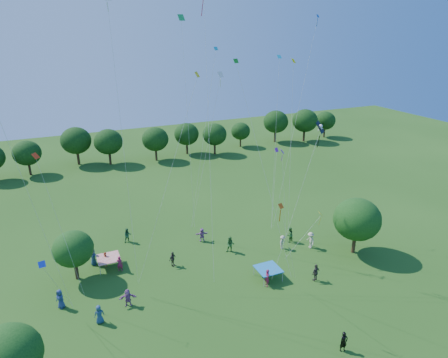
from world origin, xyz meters
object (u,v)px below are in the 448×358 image
tent_red_stripe (109,258)px  pirate_kite (319,131)px  near_tree_north (73,249)px  tent_blue (268,269)px  near_tree_west (7,357)px  near_tree_east (357,219)px  red_high_kite (205,33)px  man_in_black (344,342)px

tent_red_stripe → pirate_kite: pirate_kite is taller
near_tree_north → tent_blue: bearing=-23.6°
near_tree_west → pirate_kite: pirate_kite is taller
near_tree_east → red_high_kite: (-14.23, 6.11, 18.20)m
near_tree_north → near_tree_east: (27.49, -6.87, 0.65)m
near_tree_north → pirate_kite: (21.36, -7.29, 10.79)m
near_tree_west → man_in_black: bearing=-12.9°
man_in_black → red_high_kite: bearing=109.6°
tent_blue → near_tree_north: bearing=156.4°
near_tree_east → near_tree_north: bearing=166.0°
near_tree_west → man_in_black: 22.81m
near_tree_west → man_in_black: size_ratio=3.37×
red_high_kite → near_tree_east: bearing=-23.2°
man_in_black → near_tree_west: bearing=173.2°
tent_red_stripe → man_in_black: bearing=-52.3°
near_tree_west → near_tree_north: (4.74, 12.57, -0.42)m
tent_red_stripe → near_tree_east: bearing=-17.4°
red_high_kite → near_tree_north: bearing=176.7°
red_high_kite → tent_red_stripe: bearing=171.3°
near_tree_west → red_high_kite: bearing=33.3°
tent_blue → man_in_black: 10.31m
near_tree_west → pirate_kite: (26.10, 5.28, 10.37)m
near_tree_east → tent_red_stripe: (-24.37, 7.65, -2.89)m
tent_red_stripe → man_in_black: 23.24m
near_tree_east → tent_red_stripe: size_ratio=2.79×
near_tree_north → red_high_kite: red_high_kite is taller
man_in_black → red_high_kite: size_ratio=0.06×
near_tree_west → tent_red_stripe: near_tree_west is taller
tent_red_stripe → red_high_kite: (10.14, -1.54, 21.10)m
red_high_kite → near_tree_west: bearing=-146.7°
tent_red_stripe → tent_blue: bearing=-30.7°
near_tree_north → tent_red_stripe: (3.12, 0.78, -2.24)m
tent_red_stripe → red_high_kite: red_high_kite is taller
tent_blue → red_high_kite: size_ratio=0.08×
red_high_kite → tent_blue: bearing=-61.8°
tent_red_stripe → red_high_kite: 23.46m
near_tree_north → near_tree_east: size_ratio=0.81×
near_tree_east → tent_red_stripe: 25.70m
near_tree_north → pirate_kite: bearing=-18.9°
tent_blue → tent_red_stripe: bearing=149.3°
near_tree_north → tent_red_stripe: near_tree_north is taller
man_in_black → tent_blue: bearing=99.1°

